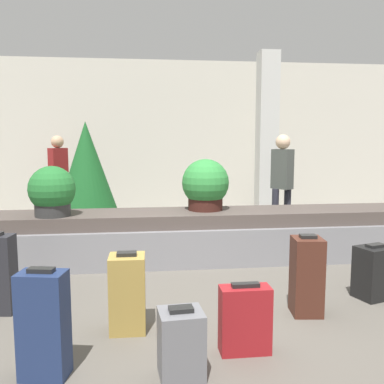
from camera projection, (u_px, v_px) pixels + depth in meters
The scene contains 15 objects.
ground_plane at pixel (211, 303), 4.13m from camera, with size 18.00×18.00×0.00m, color #59544C.
back_wall at pixel (171, 138), 9.06m from camera, with size 18.00×0.06×3.20m.
carousel at pixel (192, 236), 5.59m from camera, with size 6.63×0.91×0.65m.
pillar at pixel (267, 138), 8.16m from camera, with size 0.36×0.36×3.20m.
suitcase_0 at pixel (307, 276), 3.85m from camera, with size 0.29×0.30×0.73m.
suitcase_1 at pixel (181, 343), 2.84m from camera, with size 0.31×0.29×0.48m.
suitcase_2 at pixel (374, 272), 4.25m from camera, with size 0.40×0.36×0.55m.
suitcase_3 at pixel (44, 325), 2.82m from camera, with size 0.34×0.26×0.75m.
suitcase_4 at pixel (127, 293), 3.52m from camera, with size 0.30×0.28×0.67m.
suitcase_6 at pixel (245, 319), 3.16m from camera, with size 0.37×0.18×0.53m.
potted_plant_0 at pixel (52, 192), 5.17m from camera, with size 0.56×0.56×0.61m.
potted_plant_1 at pixel (205, 185), 5.61m from camera, with size 0.62×0.62×0.67m.
traveler_0 at pixel (282, 177), 6.76m from camera, with size 0.32×0.37×1.65m.
traveler_1 at pixel (59, 172), 7.93m from camera, with size 0.35×0.35×1.64m.
decorated_tree at pixel (87, 173), 6.97m from camera, with size 1.13×1.13×1.86m.
Camera 1 is at (-0.67, -3.91, 1.59)m, focal length 40.00 mm.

